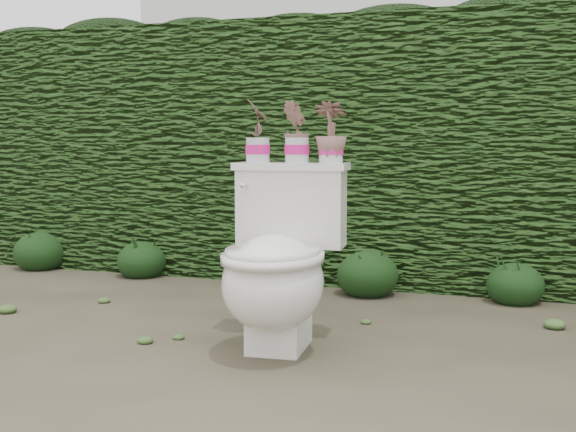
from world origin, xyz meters
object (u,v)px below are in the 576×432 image
(toilet, at_px, (278,266))
(potted_plant_center, at_px, (297,134))
(potted_plant_left, at_px, (258,132))
(potted_plant_right, at_px, (331,134))

(toilet, bearing_deg, potted_plant_center, 84.04)
(potted_plant_left, xyz_separation_m, potted_plant_right, (0.33, 0.03, -0.01))
(potted_plant_left, bearing_deg, potted_plant_center, -107.46)
(potted_plant_right, bearing_deg, potted_plant_left, 0.23)
(potted_plant_left, height_order, potted_plant_center, potted_plant_left)
(potted_plant_right, bearing_deg, toilet, 53.86)
(potted_plant_center, bearing_deg, potted_plant_right, 70.05)
(potted_plant_center, xyz_separation_m, potted_plant_right, (0.15, 0.01, -0.00))
(toilet, relative_size, potted_plant_center, 3.04)
(toilet, xyz_separation_m, potted_plant_left, (-0.17, 0.22, 0.55))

